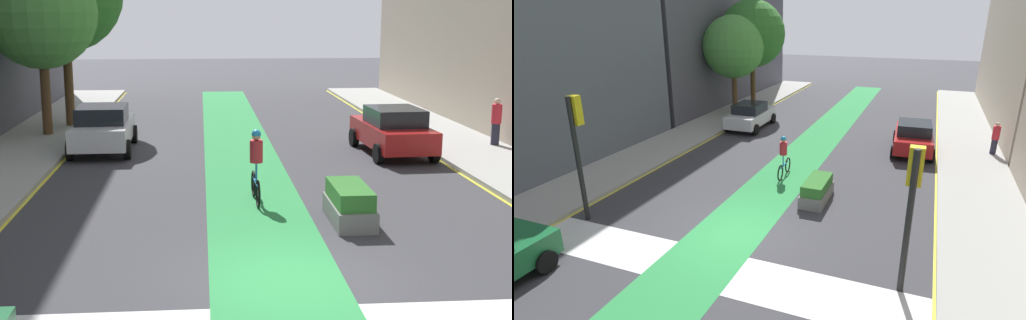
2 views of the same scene
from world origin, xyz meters
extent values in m
plane|color=#38383D|center=(0.00, 0.00, 0.00)|extent=(120.00, 120.00, 0.00)
cube|color=#2D8C47|center=(-0.28, 0.00, 0.00)|extent=(2.40, 60.00, 0.01)
cube|color=silver|center=(0.00, -2.00, 0.00)|extent=(12.00, 1.80, 0.01)
cube|color=#9E9E99|center=(-7.50, 0.00, 0.07)|extent=(3.00, 60.00, 0.15)
cube|color=yellow|center=(-6.00, 0.00, 0.01)|extent=(0.16, 60.00, 0.01)
cube|color=#9E9E99|center=(7.50, 0.00, 0.07)|extent=(3.00, 60.00, 0.15)
cube|color=yellow|center=(6.00, 0.00, 0.01)|extent=(0.16, 60.00, 0.01)
cylinder|color=black|center=(5.13, -1.02, 1.90)|extent=(0.16, 0.16, 3.80)
cube|color=gold|center=(5.13, -0.82, 3.33)|extent=(0.35, 0.28, 0.95)
sphere|color=#3F0A0A|center=(5.13, -0.68, 3.63)|extent=(0.20, 0.20, 0.20)
sphere|color=yellow|center=(5.13, -0.68, 3.33)|extent=(0.20, 0.20, 0.20)
sphere|color=#0C3814|center=(5.13, -0.68, 3.03)|extent=(0.20, 0.20, 0.20)
cylinder|color=black|center=(-5.23, -0.95, 2.13)|extent=(0.16, 0.16, 4.26)
cube|color=gold|center=(-5.23, -0.75, 3.79)|extent=(0.35, 0.28, 0.95)
sphere|color=#3F0A0A|center=(-5.23, -0.61, 4.09)|extent=(0.20, 0.20, 0.20)
sphere|color=yellow|center=(-5.23, -0.61, 3.79)|extent=(0.20, 0.20, 0.20)
sphere|color=#0C3814|center=(-5.23, -0.61, 3.49)|extent=(0.20, 0.20, 0.20)
cube|color=#A51919|center=(4.75, 10.96, 0.67)|extent=(1.99, 4.28, 0.70)
cube|color=black|center=(4.76, 10.76, 1.29)|extent=(1.69, 2.07, 0.55)
cylinder|color=black|center=(3.79, 12.38, 0.32)|extent=(0.25, 0.65, 0.64)
cylinder|color=black|center=(5.59, 12.47, 0.32)|extent=(0.25, 0.65, 0.64)
cylinder|color=black|center=(3.92, 9.44, 0.32)|extent=(0.25, 0.65, 0.64)
cylinder|color=black|center=(5.72, 9.53, 0.32)|extent=(0.25, 0.65, 0.64)
cylinder|color=black|center=(-3.94, -3.74, 0.32)|extent=(0.22, 0.64, 0.64)
cube|color=silver|center=(-4.88, 12.20, 0.67)|extent=(1.88, 4.23, 0.70)
cube|color=black|center=(-4.88, 12.00, 1.29)|extent=(1.64, 2.03, 0.55)
cylinder|color=black|center=(-5.81, 13.65, 0.32)|extent=(0.23, 0.64, 0.64)
cylinder|color=black|center=(-4.01, 13.69, 0.32)|extent=(0.23, 0.64, 0.64)
cylinder|color=black|center=(-5.76, 10.71, 0.32)|extent=(0.23, 0.64, 0.64)
cylinder|color=black|center=(-3.96, 10.75, 0.32)|extent=(0.23, 0.64, 0.64)
torus|color=black|center=(-0.26, 5.79, 0.34)|extent=(0.08, 0.68, 0.68)
torus|color=black|center=(-0.23, 4.74, 0.34)|extent=(0.08, 0.68, 0.68)
cylinder|color=#2672BF|center=(-0.25, 5.27, 0.52)|extent=(0.09, 0.95, 0.06)
cylinder|color=#2672BF|center=(-0.24, 5.12, 0.79)|extent=(0.05, 0.05, 0.50)
cylinder|color=red|center=(-0.24, 5.12, 1.31)|extent=(0.32, 0.32, 0.55)
sphere|color=tan|center=(-0.24, 5.12, 1.70)|extent=(0.22, 0.22, 0.22)
sphere|color=#268CCC|center=(-0.24, 5.12, 1.74)|extent=(0.23, 0.23, 0.23)
cylinder|color=#262638|center=(8.52, 11.48, 0.52)|extent=(0.28, 0.28, 0.74)
cylinder|color=red|center=(8.52, 11.48, 1.22)|extent=(0.34, 0.34, 0.66)
sphere|color=beige|center=(8.52, 11.48, 1.66)|extent=(0.21, 0.21, 0.21)
cylinder|color=brown|center=(-7.32, 14.92, 1.67)|extent=(0.36, 0.36, 3.04)
sphere|color=#478C3D|center=(-7.32, 14.92, 4.63)|extent=(4.12, 4.12, 4.12)
cylinder|color=brown|center=(-6.84, 17.01, 1.96)|extent=(0.36, 0.36, 3.62)
sphere|color=#2D6B28|center=(-6.84, 17.01, 5.39)|extent=(4.64, 4.64, 4.64)
cube|color=slate|center=(1.72, 3.41, 0.23)|extent=(0.87, 2.04, 0.45)
cube|color=#33722D|center=(1.72, 3.41, 0.65)|extent=(0.78, 1.84, 0.40)
camera|label=1|loc=(-1.56, -11.54, 4.64)|focal=49.13mm
camera|label=2|loc=(5.20, -10.32, 6.65)|focal=28.51mm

